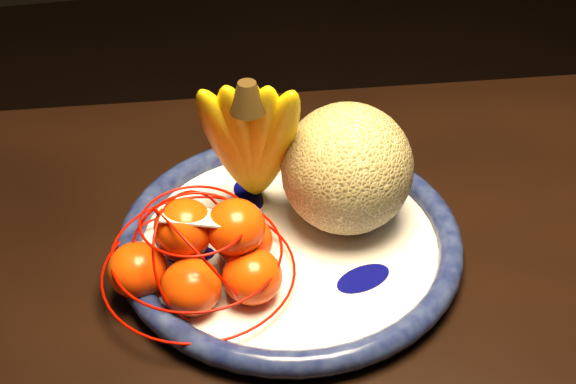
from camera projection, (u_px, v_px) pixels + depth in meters
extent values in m
cube|color=black|center=(181.00, 359.00, 0.74)|extent=(1.47, 0.96, 0.04)
cylinder|color=white|center=(290.00, 246.00, 0.82)|extent=(0.32, 0.32, 0.01)
torus|color=#050A39|center=(290.00, 238.00, 0.81)|extent=(0.35, 0.35, 0.03)
cylinder|color=white|center=(290.00, 249.00, 0.82)|extent=(0.15, 0.15, 0.00)
ellipsoid|color=#04065A|center=(363.00, 278.00, 0.77)|extent=(0.13, 0.10, 0.00)
ellipsoid|color=#04065A|center=(248.00, 195.00, 0.87)|extent=(0.08, 0.12, 0.00)
ellipsoid|color=#04065A|center=(191.00, 255.00, 0.80)|extent=(0.10, 0.06, 0.00)
sphere|color=olive|center=(347.00, 169.00, 0.80)|extent=(0.13, 0.13, 0.13)
ellipsoid|color=yellow|center=(232.00, 140.00, 0.79)|extent=(0.11, 0.11, 0.19)
ellipsoid|color=yellow|center=(243.00, 139.00, 0.79)|extent=(0.09, 0.11, 0.19)
ellipsoid|color=yellow|center=(252.00, 136.00, 0.79)|extent=(0.06, 0.10, 0.19)
ellipsoid|color=yellow|center=(261.00, 139.00, 0.79)|extent=(0.04, 0.11, 0.19)
ellipsoid|color=yellow|center=(272.00, 140.00, 0.79)|extent=(0.07, 0.12, 0.19)
cone|color=black|center=(249.00, 61.00, 0.74)|extent=(0.03, 0.03, 0.03)
ellipsoid|color=#FF4B07|center=(137.00, 270.00, 0.75)|extent=(0.06, 0.06, 0.05)
ellipsoid|color=#FF4B07|center=(191.00, 287.00, 0.73)|extent=(0.06, 0.06, 0.05)
ellipsoid|color=#FF4B07|center=(252.00, 276.00, 0.74)|extent=(0.06, 0.06, 0.05)
ellipsoid|color=#FF4B07|center=(183.00, 235.00, 0.78)|extent=(0.06, 0.06, 0.05)
ellipsoid|color=#FF4B07|center=(244.00, 241.00, 0.78)|extent=(0.06, 0.06, 0.05)
ellipsoid|color=#FF4B07|center=(184.00, 227.00, 0.73)|extent=(0.06, 0.06, 0.05)
ellipsoid|color=#FF4B07|center=(235.00, 227.00, 0.73)|extent=(0.06, 0.06, 0.05)
torus|color=#C30700|center=(199.00, 270.00, 0.77)|extent=(0.25, 0.25, 0.00)
torus|color=#C30700|center=(197.00, 250.00, 0.75)|extent=(0.21, 0.21, 0.00)
torus|color=#C30700|center=(194.00, 220.00, 0.73)|extent=(0.13, 0.13, 0.00)
torus|color=#C30700|center=(197.00, 256.00, 0.75)|extent=(0.13, 0.06, 0.11)
torus|color=#C30700|center=(197.00, 256.00, 0.75)|extent=(0.12, 0.13, 0.11)
torus|color=#C30700|center=(197.00, 256.00, 0.75)|extent=(0.10, 0.14, 0.11)
cube|color=white|center=(201.00, 217.00, 0.72)|extent=(0.08, 0.04, 0.01)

